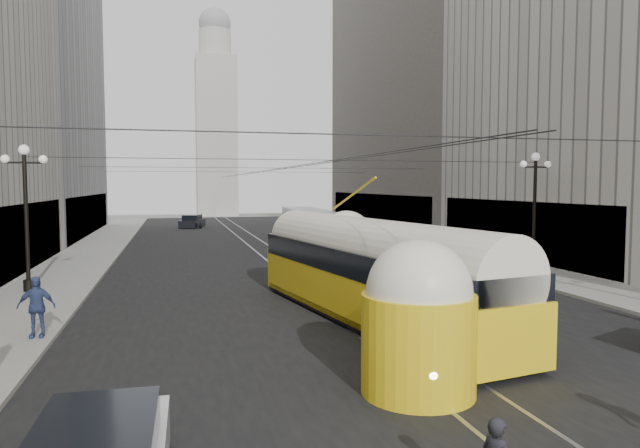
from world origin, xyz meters
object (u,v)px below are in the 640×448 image
city_bus (309,228)px  pedestrian_sidewalk_left (36,307)px  pedestrian_sidewalk_right (500,249)px  streetcar (370,271)px

city_bus → pedestrian_sidewalk_left: size_ratio=6.26×
pedestrian_sidewalk_right → pedestrian_sidewalk_left: 25.79m
streetcar → city_bus: 21.95m
streetcar → pedestrian_sidewalk_left: streetcar is taller
pedestrian_sidewalk_right → city_bus: bearing=-51.7°
pedestrian_sidewalk_left → pedestrian_sidewalk_right: bearing=29.8°
pedestrian_sidewalk_left → city_bus: bearing=61.1°
city_bus → pedestrian_sidewalk_right: 13.92m
streetcar → pedestrian_sidewalk_right: 16.90m
pedestrian_sidewalk_right → pedestrian_sidewalk_left: pedestrian_sidewalk_left is taller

